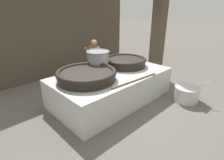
# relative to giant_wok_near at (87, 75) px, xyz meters

# --- Properties ---
(ground_plane) EXTENTS (60.00, 60.00, 0.00)m
(ground_plane) POSITION_rel_giant_wok_near_xyz_m (0.77, -0.09, -0.91)
(ground_plane) COLOR #666059
(back_wall) EXTENTS (6.43, 0.24, 3.55)m
(back_wall) POSITION_rel_giant_wok_near_xyz_m (0.77, 2.83, 0.87)
(back_wall) COLOR #4C4233
(back_wall) RESTS_ON ground_plane
(support_pillar) EXTENTS (0.38, 0.38, 3.55)m
(support_pillar) POSITION_rel_giant_wok_near_xyz_m (3.24, 0.14, 0.87)
(support_pillar) COLOR #4C4233
(support_pillar) RESTS_ON ground_plane
(hearth_platform) EXTENTS (3.21, 1.77, 0.77)m
(hearth_platform) POSITION_rel_giant_wok_near_xyz_m (0.77, -0.09, -0.52)
(hearth_platform) COLOR silver
(hearth_platform) RESTS_ON ground_plane
(giant_wok_near) EXTENTS (1.46, 1.46, 0.26)m
(giant_wok_near) POSITION_rel_giant_wok_near_xyz_m (0.00, 0.00, 0.00)
(giant_wok_near) COLOR black
(giant_wok_near) RESTS_ON hearth_platform
(giant_wok_far) EXTENTS (1.24, 1.24, 0.25)m
(giant_wok_far) POSITION_rel_giant_wok_near_xyz_m (1.53, 0.11, 0.00)
(giant_wok_far) COLOR black
(giant_wok_far) RESTS_ON hearth_platform
(stock_pot) EXTENTS (0.65, 0.65, 0.53)m
(stock_pot) POSITION_rel_giant_wok_near_xyz_m (0.74, 0.46, 0.14)
(stock_pot) COLOR gray
(stock_pot) RESTS_ON hearth_platform
(stirring_paddle) EXTENTS (1.49, 0.17, 0.04)m
(stirring_paddle) POSITION_rel_giant_wok_near_xyz_m (0.85, -0.88, -0.12)
(stirring_paddle) COLOR brown
(stirring_paddle) RESTS_ON hearth_platform
(cook) EXTENTS (0.34, 0.53, 1.46)m
(cook) POSITION_rel_giant_wok_near_xyz_m (1.24, 1.25, -0.12)
(cook) COLOR #9E7551
(cook) RESTS_ON ground_plane
(prep_bowl_vegetables) EXTENTS (0.67, 0.81, 0.67)m
(prep_bowl_vegetables) POSITION_rel_giant_wok_near_xyz_m (2.18, -1.60, -0.68)
(prep_bowl_vegetables) COLOR silver
(prep_bowl_vegetables) RESTS_ON ground_plane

